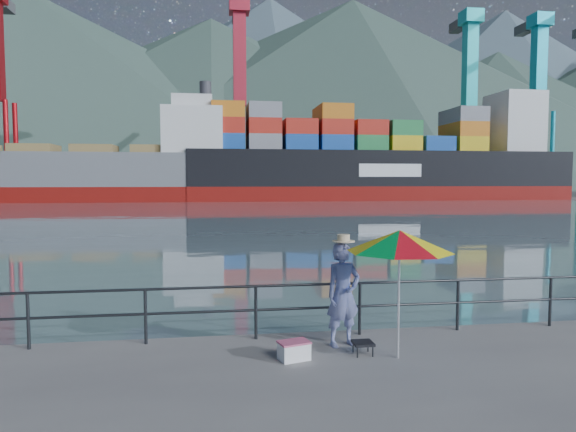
# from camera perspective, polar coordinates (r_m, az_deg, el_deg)

# --- Properties ---
(harbor_water) EXTENTS (500.00, 280.00, 0.00)m
(harbor_water) POSITION_cam_1_polar(r_m,az_deg,el_deg) (137.73, -8.39, 2.72)
(harbor_water) COLOR slate
(harbor_water) RESTS_ON ground
(far_dock) EXTENTS (200.00, 40.00, 0.40)m
(far_dock) POSITION_cam_1_polar(r_m,az_deg,el_deg) (101.21, -2.74, 2.32)
(far_dock) COLOR #514F4C
(far_dock) RESTS_ON ground
(guardrail) EXTENTS (22.00, 0.06, 1.03)m
(guardrail) POSITION_cam_1_polar(r_m,az_deg,el_deg) (9.71, -9.58, -10.65)
(guardrail) COLOR #2D3033
(guardrail) RESTS_ON ground
(mountains) EXTENTS (600.00, 332.80, 80.00)m
(mountains) POSITION_cam_1_polar(r_m,az_deg,el_deg) (221.28, 1.90, 12.47)
(mountains) COLOR #385147
(mountains) RESTS_ON ground
(port_cranes) EXTENTS (116.00, 28.00, 38.40)m
(port_cranes) POSITION_cam_1_polar(r_m,az_deg,el_deg) (97.59, 10.39, 11.61)
(port_cranes) COLOR red
(port_cranes) RESTS_ON ground
(container_stacks) EXTENTS (58.00, 8.40, 7.80)m
(container_stacks) POSITION_cam_1_polar(r_m,az_deg,el_deg) (106.93, 9.69, 3.92)
(container_stacks) COLOR #267F3F
(container_stacks) RESTS_ON ground
(fisherman) EXTENTS (0.78, 0.63, 1.86)m
(fisherman) POSITION_cam_1_polar(r_m,az_deg,el_deg) (9.32, 6.14, -8.65)
(fisherman) COLOR navy
(fisherman) RESTS_ON ground
(beach_umbrella) EXTENTS (2.25, 2.25, 2.15)m
(beach_umbrella) POSITION_cam_1_polar(r_m,az_deg,el_deg) (8.63, 12.29, -2.75)
(beach_umbrella) COLOR white
(beach_umbrella) RESTS_ON ground
(folding_stool) EXTENTS (0.34, 0.34, 0.22)m
(folding_stool) POSITION_cam_1_polar(r_m,az_deg,el_deg) (9.10, 8.32, -14.29)
(folding_stool) COLOR black
(folding_stool) RESTS_ON ground
(cooler_bag) EXTENTS (0.55, 0.44, 0.28)m
(cooler_bag) POSITION_cam_1_polar(r_m,az_deg,el_deg) (8.78, 0.67, -14.81)
(cooler_bag) COLOR white
(cooler_bag) RESTS_ON ground
(fishing_rod) EXTENTS (0.24, 1.69, 1.20)m
(fishing_rod) POSITION_cam_1_polar(r_m,az_deg,el_deg) (10.54, 5.36, -12.37)
(fishing_rod) COLOR black
(fishing_rod) RESTS_ON ground
(bulk_carrier) EXTENTS (46.98, 8.13, 14.50)m
(bulk_carrier) POSITION_cam_1_polar(r_m,az_deg,el_deg) (82.17, -19.66, 4.62)
(bulk_carrier) COLOR maroon
(bulk_carrier) RESTS_ON ground
(container_ship) EXTENTS (62.00, 10.33, 18.10)m
(container_ship) POSITION_cam_1_polar(r_m,az_deg,el_deg) (86.51, 11.19, 5.81)
(container_ship) COLOR maroon
(container_ship) RESTS_ON ground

